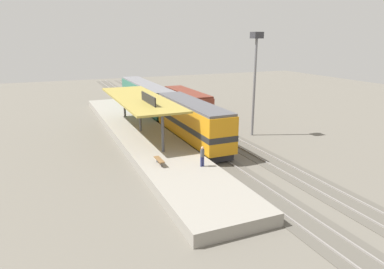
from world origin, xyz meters
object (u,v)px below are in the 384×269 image
light_mast (255,63)px  platform_bench (159,160)px  locomotive (192,122)px  person_waiting (202,155)px  freight_car (187,103)px  passenger_carriage_single (146,97)px

light_mast → platform_bench: bearing=-152.2°
locomotive → person_waiting: bearing=-108.0°
person_waiting → freight_car: bearing=70.8°
passenger_carriage_single → person_waiting: 26.95m
light_mast → person_waiting: size_ratio=6.84×
light_mast → person_waiting: (-10.66, -9.04, -6.54)m
passenger_carriage_single → light_mast: size_ratio=1.71×
passenger_carriage_single → person_waiting: passenger_carriage_single is taller
light_mast → person_waiting: light_mast is taller
platform_bench → passenger_carriage_single: bearing=76.5°
platform_bench → light_mast: 17.12m
passenger_carriage_single → light_mast: (7.80, -17.75, 6.08)m
platform_bench → person_waiting: (3.14, -1.75, 0.51)m
freight_car → light_mast: bearing=-75.5°
locomotive → person_waiting: 9.26m
light_mast → person_waiting: 15.43m
freight_car → person_waiting: 22.64m
platform_bench → passenger_carriage_single: (6.00, 25.04, 0.97)m
person_waiting → platform_bench: bearing=150.8°
locomotive → light_mast: 9.84m
locomotive → platform_bench: bearing=-130.5°
freight_car → light_mast: light_mast is taller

